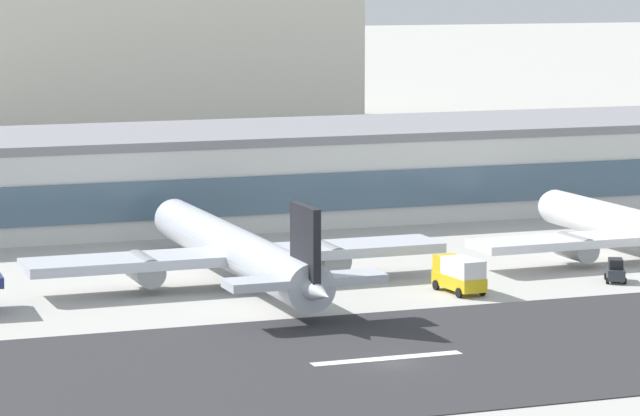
# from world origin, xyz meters

# --- Properties ---
(ground_plane) EXTENTS (1400.00, 1400.00, 0.00)m
(ground_plane) POSITION_xyz_m (0.00, 0.00, 0.00)
(ground_plane) COLOR #B2AFA8
(runway_strip) EXTENTS (800.00, 32.34, 0.08)m
(runway_strip) POSITION_xyz_m (0.00, 1.37, 0.04)
(runway_strip) COLOR #2D2D30
(runway_strip) RESTS_ON ground_plane
(runway_centreline_dash_4) EXTENTS (12.00, 1.20, 0.01)m
(runway_centreline_dash_4) POSITION_xyz_m (0.24, 1.37, 0.09)
(runway_centreline_dash_4) COLOR white
(runway_centreline_dash_4) RESTS_ON runway_strip
(terminal_building) EXTENTS (211.28, 25.47, 10.57)m
(terminal_building) POSITION_xyz_m (-0.80, 74.68, 5.29)
(terminal_building) COLOR silver
(terminal_building) RESTS_ON ground_plane
(airliner_black_tail_gate_1) EXTENTS (39.78, 47.43, 9.90)m
(airliner_black_tail_gate_1) POSITION_xyz_m (-1.41, 32.79, 3.15)
(airliner_black_tail_gate_1) COLOR silver
(airliner_black_tail_gate_1) RESTS_ON ground_plane
(service_box_truck_0) EXTENTS (3.14, 6.20, 3.25)m
(service_box_truck_0) POSITION_xyz_m (16.36, 23.41, 1.79)
(service_box_truck_0) COLOR gold
(service_box_truck_0) RESTS_ON ground_plane
(service_baggage_tug_1) EXTENTS (2.92, 3.58, 2.20)m
(service_baggage_tug_1) POSITION_xyz_m (32.40, 23.22, 1.05)
(service_baggage_tug_1) COLOR #2D3338
(service_baggage_tug_1) RESTS_ON ground_plane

